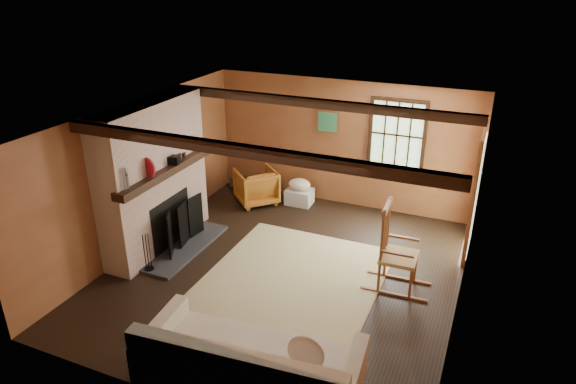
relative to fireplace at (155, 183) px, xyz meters
The scene contains 10 objects.
ground 2.48m from the fireplace, ahead, with size 5.50×5.50×0.00m, color black.
room_envelope 2.52m from the fireplace, ahead, with size 5.02×5.52×2.44m.
fireplace is the anchor object (origin of this frame).
rug 2.67m from the fireplace, ahead, with size 2.50×3.00×0.01m, color tan.
rocking_chair 3.87m from the fireplace, ahead, with size 0.96×0.55×1.30m.
sofa 3.84m from the fireplace, 39.86° to the right, with size 2.38×1.21×0.93m.
firewood_pile 2.78m from the fireplace, 84.90° to the left, with size 0.74×0.13×0.27m.
laundry_basket 2.97m from the fireplace, 57.31° to the left, with size 0.50×0.38×0.30m, color white.
basket_pillow 2.89m from the fireplace, 57.31° to the left, with size 0.43×0.35×0.22m, color silver.
armchair 2.35m from the fireplace, 70.97° to the left, with size 0.73×0.75×0.68m, color #BF6026.
Camera 1 is at (2.67, -6.06, 4.25)m, focal length 32.00 mm.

